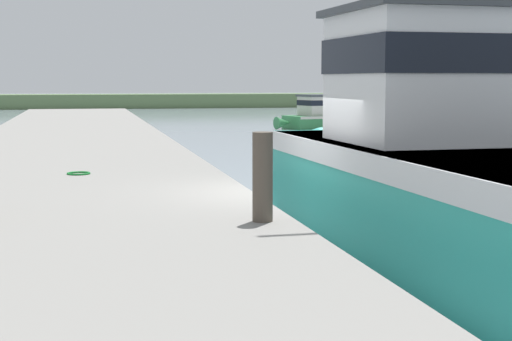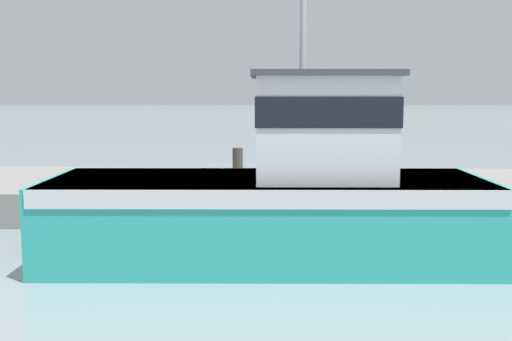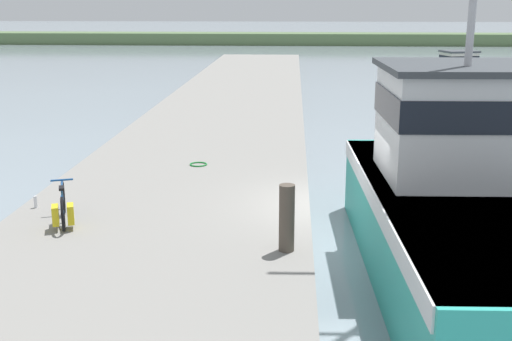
# 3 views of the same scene
# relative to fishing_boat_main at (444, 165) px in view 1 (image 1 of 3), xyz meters

# --- Properties ---
(ground_plane) EXTENTS (320.00, 320.00, 0.00)m
(ground_plane) POSITION_rel_fishing_boat_main_xyz_m (-2.16, 1.29, -1.46)
(ground_plane) COLOR #84939E
(dock_pier) EXTENTS (6.15, 80.00, 0.93)m
(dock_pier) POSITION_rel_fishing_boat_main_xyz_m (-5.89, 1.29, -1.00)
(dock_pier) COLOR gray
(dock_pier) RESTS_ON ground_plane
(far_shoreline) EXTENTS (180.00, 5.00, 1.39)m
(far_shoreline) POSITION_rel_fishing_boat_main_xyz_m (27.84, 68.56, -0.77)
(far_shoreline) COLOR #567047
(far_shoreline) RESTS_ON ground_plane
(fishing_boat_main) EXTENTS (3.76, 10.94, 11.38)m
(fishing_boat_main) POSITION_rel_fishing_boat_main_xyz_m (0.00, 0.00, 0.00)
(fishing_boat_main) COLOR teal
(fishing_boat_main) RESTS_ON ground_plane
(boat_red_outer) EXTENTS (6.24, 3.37, 1.97)m
(boat_red_outer) POSITION_rel_fishing_boat_main_xyz_m (8.18, 32.40, -0.71)
(boat_red_outer) COLOR #337F47
(boat_red_outer) RESTS_ON ground_plane
(mooring_post) EXTENTS (0.27, 0.27, 1.20)m
(mooring_post) POSITION_rel_fishing_boat_main_xyz_m (-3.28, -1.37, 0.06)
(mooring_post) COLOR #51473D
(mooring_post) RESTS_ON dock_pier
(hose_coil) EXTENTS (0.47, 0.47, 0.04)m
(hose_coil) POSITION_rel_fishing_boat_main_xyz_m (-5.70, 4.56, -0.52)
(hose_coil) COLOR #197A2D
(hose_coil) RESTS_ON dock_pier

